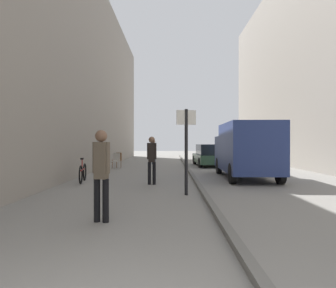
{
  "coord_description": "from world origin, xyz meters",
  "views": [
    {
      "loc": [
        0.58,
        -1.75,
        1.61
      ],
      "look_at": [
        0.45,
        12.16,
        1.51
      ],
      "focal_mm": 32.03,
      "sensor_mm": 36.0,
      "label": 1
    }
  ],
  "objects": [
    {
      "name": "pedestrian_far_crossing",
      "position": [
        -0.66,
        19.84,
        1.02
      ],
      "size": [
        0.34,
        0.26,
        1.76
      ],
      "rotation": [
        0.0,
        0.0,
        2.79
      ],
      "color": "#2D3851",
      "rests_on": "ground_plane"
    },
    {
      "name": "street_sign_post",
      "position": [
        1.05,
        7.31,
        1.55
      ],
      "size": [
        0.59,
        0.15,
        2.6
      ],
      "rotation": [
        0.0,
        0.0,
        3.35
      ],
      "color": "black",
      "rests_on": "ground_plane"
    },
    {
      "name": "pedestrian_mid_block",
      "position": [
        -0.81,
        4.23,
        1.07
      ],
      "size": [
        0.36,
        0.24,
        1.85
      ],
      "rotation": [
        0.0,
        0.0,
        -0.18
      ],
      "color": "black",
      "rests_on": "ground_plane"
    },
    {
      "name": "parked_car",
      "position": [
        3.17,
        18.34,
        0.71
      ],
      "size": [
        2.0,
        4.28,
        1.45
      ],
      "rotation": [
        0.0,
        0.0,
        0.05
      ],
      "color": "#335138",
      "rests_on": "ground_plane"
    },
    {
      "name": "cafe_chair_near_window",
      "position": [
        -2.74,
        16.89,
        0.55
      ],
      "size": [
        0.61,
        0.61,
        0.94
      ],
      "rotation": [
        0.0,
        0.0,
        2.56
      ],
      "color": "brown",
      "rests_on": "ground_plane"
    },
    {
      "name": "pedestrian_main_foreground",
      "position": [
        -0.14,
        9.53,
        1.04
      ],
      "size": [
        0.36,
        0.24,
        1.81
      ],
      "rotation": [
        0.0,
        0.0,
        -0.06
      ],
      "color": "black",
      "rests_on": "ground_plane"
    },
    {
      "name": "kerb_strip",
      "position": [
        1.58,
        12.0,
        0.06
      ],
      "size": [
        0.16,
        40.0,
        0.12
      ],
      "primitive_type": "cube",
      "color": "#615F5B",
      "rests_on": "ground_plane"
    },
    {
      "name": "ground_plane",
      "position": [
        0.0,
        12.0,
        0.0
      ],
      "size": [
        80.0,
        80.0,
        0.0
      ],
      "primitive_type": "plane",
      "color": "gray"
    },
    {
      "name": "building_facade_left",
      "position": [
        -5.09,
        12.0,
        5.59
      ],
      "size": [
        2.97,
        40.0,
        11.18
      ],
      "primitive_type": "cube",
      "color": "gray",
      "rests_on": "ground_plane"
    },
    {
      "name": "delivery_van",
      "position": [
        3.89,
        11.52,
        1.29
      ],
      "size": [
        2.14,
        5.34,
        2.4
      ],
      "rotation": [
        0.0,
        0.0,
        -0.02
      ],
      "color": "navy",
      "rests_on": "ground_plane"
    },
    {
      "name": "bicycle_leaning",
      "position": [
        -2.93,
        10.12,
        0.38
      ],
      "size": [
        0.32,
        1.76,
        0.98
      ],
      "rotation": [
        0.0,
        0.0,
        0.15
      ],
      "color": "black",
      "rests_on": "ground_plane"
    },
    {
      "name": "cafe_chair_by_doorway",
      "position": [
        -2.72,
        16.09,
        0.55
      ],
      "size": [
        0.57,
        0.57,
        0.94
      ],
      "rotation": [
        0.0,
        0.0,
        2.78
      ],
      "color": "#B7B2A8",
      "rests_on": "ground_plane"
    }
  ]
}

